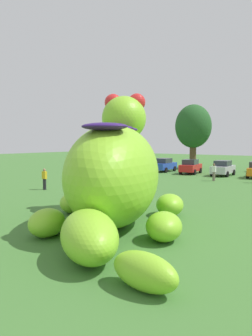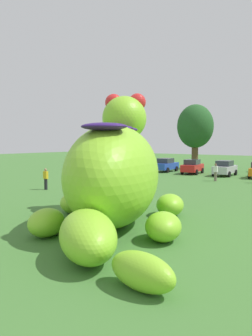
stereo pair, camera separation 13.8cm
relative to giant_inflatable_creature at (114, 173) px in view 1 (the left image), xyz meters
The scene contains 10 objects.
ground_plane 2.44m from the giant_inflatable_creature, 117.93° to the right, with size 160.00×160.00×0.00m, color #427533.
giant_inflatable_creature is the anchor object (origin of this frame).
car_blue 28.13m from the giant_inflatable_creature, 114.25° to the left, with size 2.07×4.17×1.72m.
car_red 26.16m from the giant_inflatable_creature, 106.92° to the left, with size 2.38×4.30×1.72m.
car_silver 25.20m from the giant_inflatable_creature, 98.27° to the left, with size 2.08×4.17×1.72m.
tree_far_left 40.88m from the giant_inflatable_creature, 124.43° to the left, with size 3.70×3.70×6.57m.
tree_left 34.26m from the giant_inflatable_creature, 108.23° to the left, with size 5.09×5.09×9.04m.
spectator_near_inflatable 15.96m from the giant_inflatable_creature, 137.87° to the left, with size 0.38×0.26×1.71m.
spectator_mid_field 19.76m from the giant_inflatable_creature, 97.64° to the left, with size 0.38×0.26×1.71m.
spectator_by_cars 13.00m from the giant_inflatable_creature, 153.09° to the left, with size 0.38×0.26×1.71m.
Camera 1 is at (9.68, -12.11, 3.92)m, focal length 36.28 mm.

